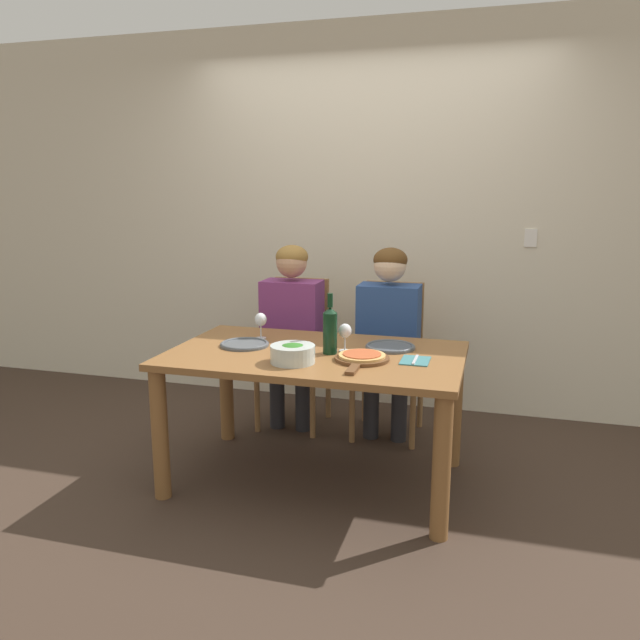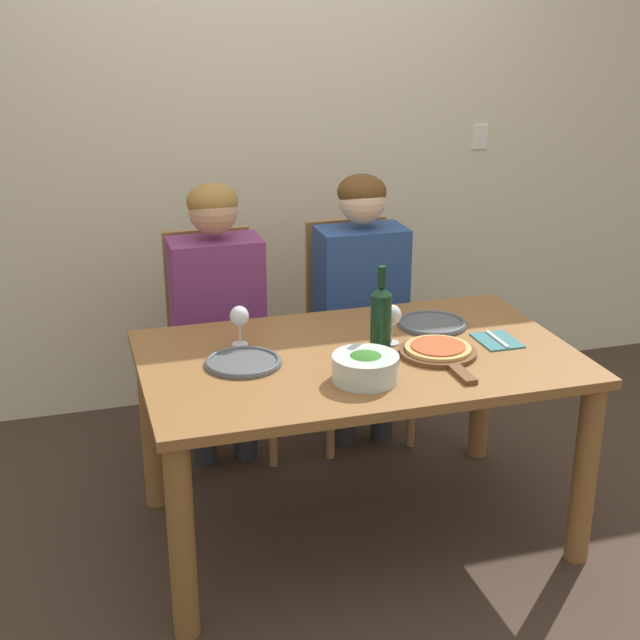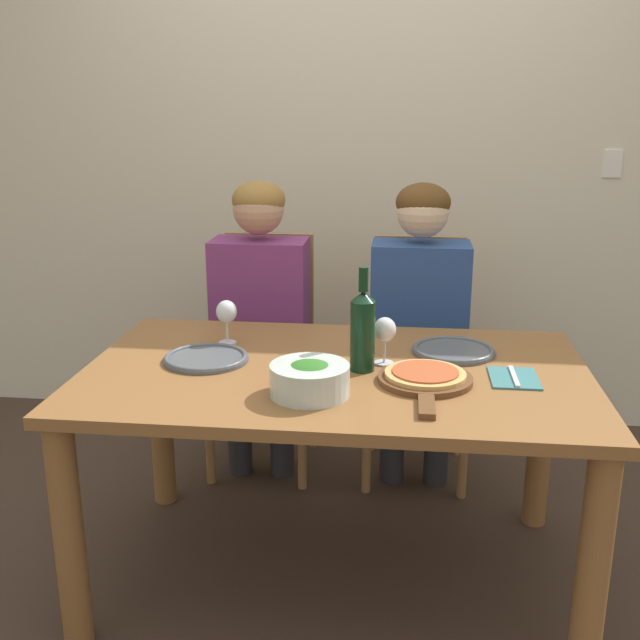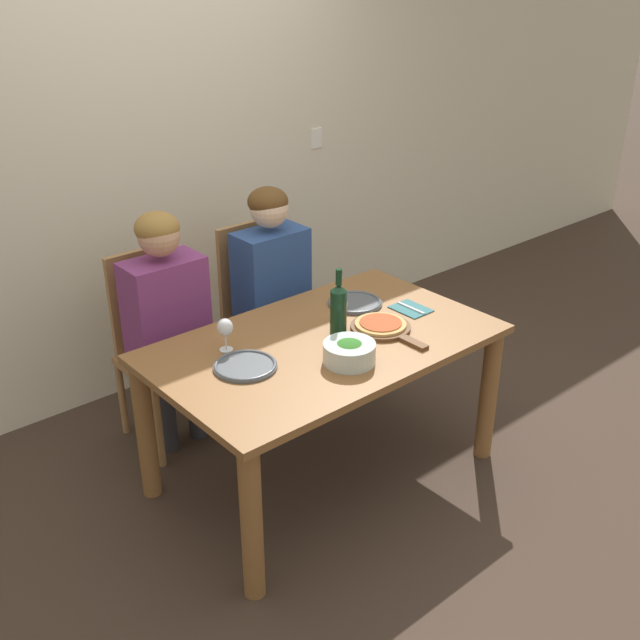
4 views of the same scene
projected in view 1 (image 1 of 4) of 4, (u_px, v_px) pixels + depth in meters
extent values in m
plane|color=#3D2D23|center=(316.00, 479.00, 3.44)|extent=(40.00, 40.00, 0.00)
cube|color=beige|center=(370.00, 220.00, 4.45)|extent=(10.00, 0.05, 2.70)
cube|color=white|center=(531.00, 238.00, 4.15)|extent=(0.08, 0.01, 0.12)
cube|color=brown|center=(315.00, 355.00, 3.29)|extent=(1.54, 0.93, 0.04)
cylinder|color=brown|center=(160.00, 434.00, 3.18)|extent=(0.09, 0.09, 0.69)
cylinder|color=brown|center=(441.00, 468.00, 2.80)|extent=(0.09, 0.09, 0.69)
cylinder|color=brown|center=(226.00, 386.00, 3.94)|extent=(0.09, 0.09, 0.69)
cylinder|color=brown|center=(455.00, 408.00, 3.56)|extent=(0.09, 0.09, 0.69)
cube|color=#9E7042|center=(293.00, 363.00, 4.16)|extent=(0.42, 0.42, 0.04)
cube|color=#9E7042|center=(302.00, 316.00, 4.29)|extent=(0.38, 0.03, 0.53)
cylinder|color=#9E7042|center=(257.00, 401.00, 4.08)|extent=(0.04, 0.04, 0.41)
cylinder|color=#9E7042|center=(313.00, 407.00, 3.98)|extent=(0.04, 0.04, 0.41)
cylinder|color=#9E7042|center=(277.00, 384.00, 4.44)|extent=(0.04, 0.04, 0.41)
cylinder|color=#9E7042|center=(328.00, 389.00, 4.34)|extent=(0.04, 0.04, 0.41)
cube|color=#9E7042|center=(388.00, 371.00, 3.99)|extent=(0.42, 0.42, 0.04)
cube|color=#9E7042|center=(394.00, 321.00, 4.11)|extent=(0.38, 0.03, 0.53)
cylinder|color=#9E7042|center=(352.00, 411.00, 3.91)|extent=(0.04, 0.04, 0.41)
cylinder|color=#9E7042|center=(413.00, 417.00, 3.81)|extent=(0.04, 0.04, 0.41)
cylinder|color=#9E7042|center=(365.00, 392.00, 4.27)|extent=(0.04, 0.04, 0.41)
cylinder|color=#9E7042|center=(420.00, 397.00, 4.16)|extent=(0.04, 0.04, 0.41)
cylinder|color=#28282D|center=(277.00, 395.00, 4.15)|extent=(0.10, 0.10, 0.45)
cylinder|color=#28282D|center=(303.00, 397.00, 4.10)|extent=(0.10, 0.10, 0.45)
cube|color=#7A3370|center=(292.00, 322.00, 4.08)|extent=(0.38, 0.22, 0.54)
cylinder|color=#7A3370|center=(250.00, 350.00, 3.94)|extent=(0.07, 0.31, 0.14)
cylinder|color=#7A3370|center=(311.00, 355.00, 3.83)|extent=(0.07, 0.31, 0.14)
sphere|color=tan|center=(292.00, 262.00, 4.00)|extent=(0.20, 0.20, 0.20)
ellipsoid|color=olive|center=(292.00, 257.00, 4.00)|extent=(0.21, 0.21, 0.15)
cylinder|color=#28282D|center=(371.00, 404.00, 3.98)|extent=(0.10, 0.10, 0.45)
cylinder|color=#28282D|center=(399.00, 407.00, 3.93)|extent=(0.10, 0.10, 0.45)
cube|color=navy|center=(389.00, 327.00, 3.91)|extent=(0.38, 0.22, 0.54)
cylinder|color=navy|center=(348.00, 358.00, 3.76)|extent=(0.07, 0.31, 0.14)
cylinder|color=navy|center=(415.00, 363.00, 3.66)|extent=(0.07, 0.31, 0.14)
sphere|color=beige|center=(390.00, 266.00, 3.83)|extent=(0.20, 0.20, 0.20)
ellipsoid|color=#563819|center=(390.00, 260.00, 3.83)|extent=(0.21, 0.21, 0.15)
cylinder|color=black|center=(330.00, 333.00, 3.24)|extent=(0.07, 0.07, 0.22)
cone|color=black|center=(330.00, 310.00, 3.22)|extent=(0.07, 0.07, 0.03)
cylinder|color=black|center=(330.00, 300.00, 3.20)|extent=(0.03, 0.03, 0.07)
cylinder|color=silver|center=(293.00, 354.00, 3.09)|extent=(0.22, 0.22, 0.09)
ellipsoid|color=#2D6B23|center=(293.00, 353.00, 3.09)|extent=(0.18, 0.18, 0.10)
cylinder|color=#4C5156|center=(245.00, 345.00, 3.42)|extent=(0.27, 0.27, 0.01)
torus|color=#4C5156|center=(245.00, 344.00, 3.42)|extent=(0.26, 0.26, 0.02)
cylinder|color=#4C5156|center=(390.00, 347.00, 3.37)|extent=(0.27, 0.27, 0.01)
torus|color=#4C5156|center=(390.00, 346.00, 3.37)|extent=(0.26, 0.26, 0.02)
cylinder|color=brown|center=(362.00, 358.00, 3.14)|extent=(0.28, 0.28, 0.02)
cube|color=brown|center=(353.00, 370.00, 2.94)|extent=(0.04, 0.14, 0.02)
cylinder|color=tan|center=(362.00, 356.00, 3.13)|extent=(0.24, 0.24, 0.01)
cylinder|color=#AD4C28|center=(362.00, 354.00, 3.13)|extent=(0.19, 0.19, 0.01)
cylinder|color=silver|center=(261.00, 338.00, 3.58)|extent=(0.06, 0.06, 0.01)
cylinder|color=silver|center=(261.00, 331.00, 3.58)|extent=(0.01, 0.01, 0.07)
ellipsoid|color=silver|center=(261.00, 320.00, 3.56)|extent=(0.07, 0.07, 0.08)
ellipsoid|color=maroon|center=(261.00, 322.00, 3.56)|extent=(0.06, 0.06, 0.03)
cylinder|color=silver|center=(345.00, 351.00, 3.30)|extent=(0.06, 0.06, 0.01)
cylinder|color=silver|center=(345.00, 343.00, 3.30)|extent=(0.01, 0.01, 0.07)
ellipsoid|color=silver|center=(345.00, 331.00, 3.28)|extent=(0.07, 0.07, 0.08)
ellipsoid|color=maroon|center=(345.00, 333.00, 3.28)|extent=(0.06, 0.06, 0.03)
cube|color=#387075|center=(415.00, 361.00, 3.12)|extent=(0.14, 0.18, 0.01)
cube|color=silver|center=(415.00, 359.00, 3.12)|extent=(0.01, 0.17, 0.01)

